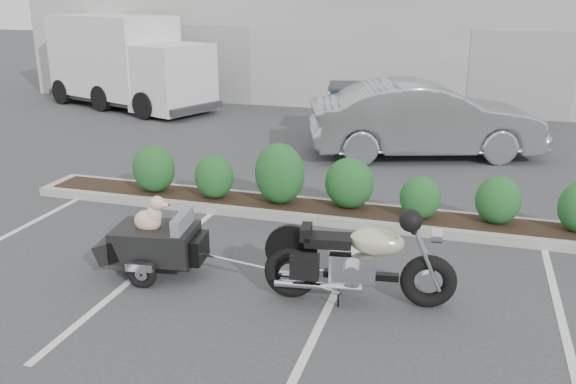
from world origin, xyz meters
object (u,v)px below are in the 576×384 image
(motorcycle, at_px, (359,262))
(delivery_truck, at_px, (128,64))
(pet_trailer, at_px, (155,241))
(dumpster, at_px, (370,112))
(sedan, at_px, (425,119))

(motorcycle, bearing_deg, delivery_truck, 123.36)
(motorcycle, xyz_separation_m, delivery_truck, (-9.69, 11.04, 0.87))
(pet_trailer, distance_m, delivery_truck, 13.04)
(dumpster, distance_m, delivery_truck, 8.65)
(motorcycle, xyz_separation_m, sedan, (0.16, 7.44, 0.32))
(motorcycle, relative_size, sedan, 0.45)
(dumpster, bearing_deg, sedan, -53.57)
(dumpster, bearing_deg, motorcycle, -91.84)
(motorcycle, xyz_separation_m, pet_trailer, (-2.79, 0.02, -0.07))
(pet_trailer, xyz_separation_m, sedan, (2.95, 7.42, 0.39))
(motorcycle, height_order, delivery_truck, delivery_truck)
(motorcycle, distance_m, delivery_truck, 14.72)
(dumpster, xyz_separation_m, delivery_truck, (-8.34, 2.19, 0.70))
(pet_trailer, relative_size, dumpster, 0.81)
(motorcycle, relative_size, delivery_truck, 0.35)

